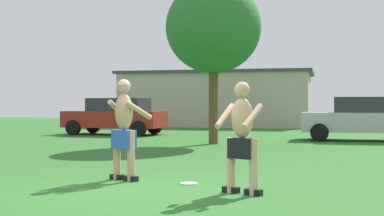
# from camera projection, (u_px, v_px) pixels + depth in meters

# --- Properties ---
(ground_plane) EXTENTS (80.00, 80.00, 0.00)m
(ground_plane) POSITION_uv_depth(u_px,v_px,m) (141.00, 192.00, 8.08)
(ground_plane) COLOR #2D6628
(player_with_cap) EXTENTS (0.75, 0.75, 1.77)m
(player_with_cap) POSITION_uv_depth(u_px,v_px,m) (124.00, 124.00, 9.33)
(player_with_cap) COLOR black
(player_with_cap) RESTS_ON ground_plane
(player_in_black) EXTENTS (0.69, 0.71, 1.65)m
(player_in_black) POSITION_uv_depth(u_px,v_px,m) (242.00, 135.00, 7.89)
(player_in_black) COLOR black
(player_in_black) RESTS_ON ground_plane
(frisbee) EXTENTS (0.29, 0.29, 0.03)m
(frisbee) POSITION_uv_depth(u_px,v_px,m) (189.00, 184.00, 8.86)
(frisbee) COLOR white
(frisbee) RESTS_ON ground_plane
(car_red_near_post) EXTENTS (4.40, 2.24, 1.58)m
(car_red_near_post) POSITION_uv_depth(u_px,v_px,m) (116.00, 116.00, 23.29)
(car_red_near_post) COLOR maroon
(car_red_near_post) RESTS_ON ground_plane
(car_silver_mid_lot) EXTENTS (4.32, 2.06, 1.58)m
(car_silver_mid_lot) POSITION_uv_depth(u_px,v_px,m) (364.00, 118.00, 19.44)
(car_silver_mid_lot) COLOR silver
(car_silver_mid_lot) RESTS_ON ground_plane
(outbuilding_behind_lot) EXTENTS (11.34, 6.27, 3.25)m
(outbuilding_behind_lot) POSITION_uv_depth(u_px,v_px,m) (218.00, 99.00, 32.87)
(outbuilding_behind_lot) COLOR #B2A893
(outbuilding_behind_lot) RESTS_ON ground_plane
(tree_right_field) EXTENTS (3.16, 3.16, 5.40)m
(tree_right_field) POSITION_uv_depth(u_px,v_px,m) (213.00, 28.00, 17.81)
(tree_right_field) COLOR brown
(tree_right_field) RESTS_ON ground_plane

